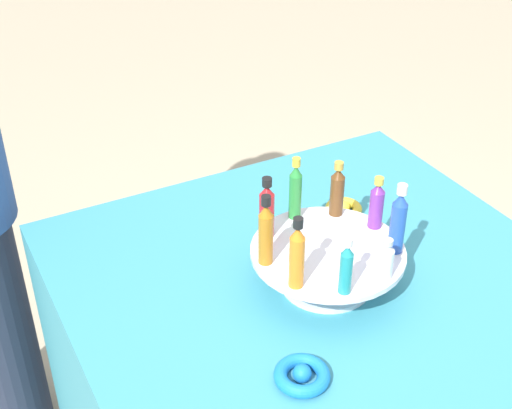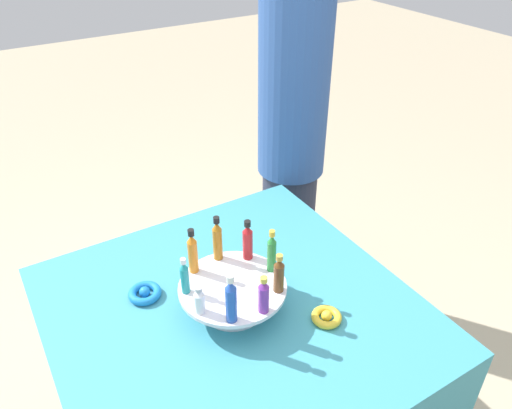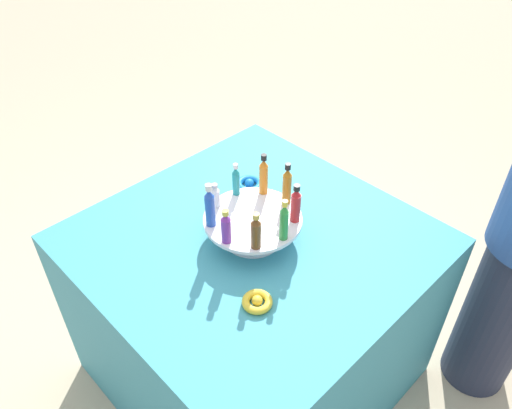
% 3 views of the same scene
% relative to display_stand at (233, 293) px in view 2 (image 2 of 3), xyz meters
% --- Properties ---
extents(party_table, '(1.02, 1.02, 0.74)m').
position_rel_display_stand_xyz_m(party_table, '(0.00, 0.00, -0.43)').
color(party_table, teal).
rests_on(party_table, ground_plane).
extents(display_stand, '(0.31, 0.31, 0.09)m').
position_rel_display_stand_xyz_m(display_stand, '(0.00, 0.00, 0.00)').
color(display_stand, silver).
rests_on(display_stand, party_table).
extents(bottle_clear, '(0.03, 0.03, 0.09)m').
position_rel_display_stand_xyz_m(bottle_clear, '(-0.05, 0.12, 0.07)').
color(bottle_clear, silver).
rests_on(bottle_clear, display_stand).
extents(bottle_blue, '(0.03, 0.03, 0.15)m').
position_rel_display_stand_xyz_m(bottle_blue, '(-0.11, 0.07, 0.10)').
color(bottle_blue, '#234CAD').
rests_on(bottle_blue, display_stand).
extents(bottle_purple, '(0.03, 0.03, 0.12)m').
position_rel_display_stand_xyz_m(bottle_purple, '(-0.13, -0.02, 0.08)').
color(bottle_purple, '#702D93').
rests_on(bottle_purple, display_stand).
extents(bottle_brown, '(0.03, 0.03, 0.13)m').
position_rel_display_stand_xyz_m(bottle_brown, '(-0.08, -0.10, 0.09)').
color(bottle_brown, brown).
rests_on(bottle_brown, display_stand).
extents(bottle_green, '(0.03, 0.03, 0.14)m').
position_rel_display_stand_xyz_m(bottle_green, '(0.00, -0.13, 0.10)').
color(bottle_green, '#288438').
rests_on(bottle_green, display_stand).
extents(bottle_red, '(0.03, 0.03, 0.14)m').
position_rel_display_stand_xyz_m(bottle_red, '(0.08, -0.10, 0.09)').
color(bottle_red, '#B21E23').
rests_on(bottle_red, display_stand).
extents(bottle_amber, '(0.03, 0.03, 0.15)m').
position_rel_display_stand_xyz_m(bottle_amber, '(0.13, -0.02, 0.10)').
color(bottle_amber, '#AD6B19').
rests_on(bottle_amber, display_stand).
extents(bottle_orange, '(0.03, 0.03, 0.15)m').
position_rel_display_stand_xyz_m(bottle_orange, '(0.11, 0.07, 0.10)').
color(bottle_orange, orange).
rests_on(bottle_orange, display_stand).
extents(bottle_teal, '(0.02, 0.02, 0.12)m').
position_rel_display_stand_xyz_m(bottle_teal, '(0.04, 0.12, 0.08)').
color(bottle_teal, teal).
rests_on(bottle_teal, display_stand).
extents(ribbon_bow_gold, '(0.09, 0.09, 0.03)m').
position_rel_display_stand_xyz_m(ribbon_bow_gold, '(-0.18, -0.20, -0.05)').
color(ribbon_bow_gold, gold).
rests_on(ribbon_bow_gold, party_table).
extents(ribbon_bow_blue, '(0.10, 0.10, 0.03)m').
position_rel_display_stand_xyz_m(ribbon_bow_blue, '(0.18, 0.20, -0.05)').
color(ribbon_bow_blue, blue).
rests_on(ribbon_bow_blue, party_table).
extents(person_figure, '(0.29, 0.29, 1.71)m').
position_rel_display_stand_xyz_m(person_figure, '(0.64, -0.64, 0.06)').
color(person_figure, '#282D42').
rests_on(person_figure, ground_plane).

